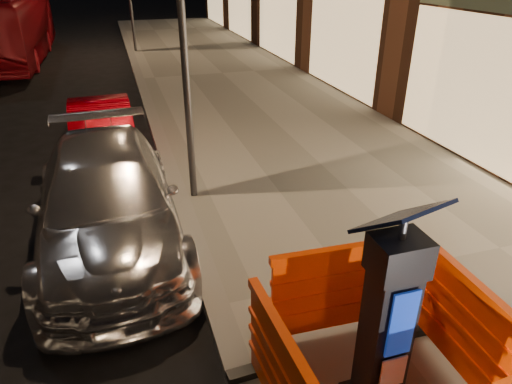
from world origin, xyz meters
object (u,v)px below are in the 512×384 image
object	(u,v)px
barrier_back	(335,292)
car_silver	(114,240)
barrier_bldgside	(469,335)
bus_doubledecker	(17,61)
barrier_kerbside	(282,384)
parking_kiosk	(388,319)
car_red	(107,157)

from	to	relation	value
barrier_back	car_silver	bearing A→B (deg)	130.31
barrier_back	barrier_bldgside	size ratio (longest dim) A/B	1.00
barrier_back	bus_doubledecker	bearing A→B (deg)	109.62
barrier_kerbside	barrier_bldgside	bearing A→B (deg)	-92.87
car_silver	parking_kiosk	bearing A→B (deg)	-60.77
parking_kiosk	car_red	size ratio (longest dim) A/B	0.56
car_red	bus_doubledecker	size ratio (longest dim) A/B	0.36
barrier_kerbside	parking_kiosk	bearing A→B (deg)	-92.87
parking_kiosk	barrier_back	distance (m)	1.06
barrier_kerbside	barrier_bldgside	xyz separation A→B (m)	(1.90, 0.00, 0.00)
car_silver	barrier_kerbside	bearing A→B (deg)	-72.21
parking_kiosk	barrier_kerbside	xyz separation A→B (m)	(-0.95, 0.00, -0.46)
barrier_kerbside	car_silver	distance (m)	4.18
bus_doubledecker	car_silver	bearing A→B (deg)	-76.99
car_red	bus_doubledecker	xyz separation A→B (m)	(-3.53, 12.24, 0.00)
car_silver	car_red	xyz separation A→B (m)	(-0.06, 3.52, 0.00)
car_red	parking_kiosk	bearing A→B (deg)	-74.10
barrier_kerbside	bus_doubledecker	distance (m)	20.27
barrier_bldgside	car_silver	world-z (taller)	barrier_bldgside
bus_doubledecker	barrier_bldgside	bearing A→B (deg)	-70.60
car_silver	car_red	bearing A→B (deg)	89.43
barrier_back	bus_doubledecker	xyz separation A→B (m)	(-5.89, 18.70, -0.73)
barrier_back	barrier_bldgside	distance (m)	1.34
car_silver	bus_doubledecker	world-z (taller)	bus_doubledecker
barrier_back	car_silver	world-z (taller)	barrier_back
barrier_back	car_red	xyz separation A→B (m)	(-2.36, 6.45, -0.73)
barrier_back	car_silver	distance (m)	3.81
parking_kiosk	bus_doubledecker	distance (m)	20.55
bus_doubledecker	barrier_back	bearing A→B (deg)	-72.31
parking_kiosk	barrier_bldgside	xyz separation A→B (m)	(0.95, 0.00, -0.46)
barrier_kerbside	bus_doubledecker	xyz separation A→B (m)	(-4.94, 19.65, -0.73)
parking_kiosk	bus_doubledecker	world-z (taller)	parking_kiosk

